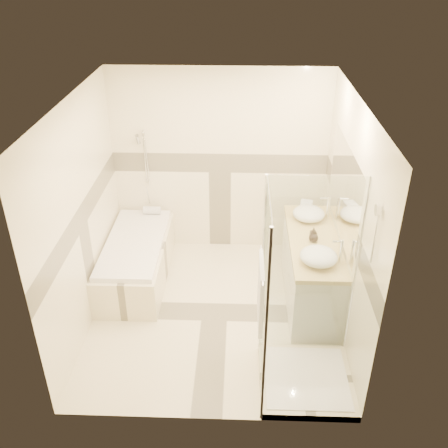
{
  "coord_description": "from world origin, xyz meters",
  "views": [
    {
      "loc": [
        0.27,
        -4.56,
        3.81
      ],
      "look_at": [
        0.1,
        0.25,
        1.05
      ],
      "focal_mm": 40.0,
      "sensor_mm": 36.0,
      "label": 1
    }
  ],
  "objects_px": {
    "shower_enclosure": "(296,339)",
    "amenity_bottle_a": "(313,234)",
    "vessel_sink_far": "(319,256)",
    "vessel_sink_near": "(309,214)",
    "amenity_bottle_b": "(314,236)",
    "vanity": "(311,269)",
    "bathtub": "(136,258)"
  },
  "relations": [
    {
      "from": "vanity",
      "to": "bathtub",
      "type": "bearing_deg",
      "value": 170.75
    },
    {
      "from": "bathtub",
      "to": "amenity_bottle_b",
      "type": "relative_size",
      "value": 12.41
    },
    {
      "from": "shower_enclosure",
      "to": "amenity_bottle_a",
      "type": "bearing_deg",
      "value": 77.81
    },
    {
      "from": "bathtub",
      "to": "vessel_sink_far",
      "type": "distance_m",
      "value": 2.37
    },
    {
      "from": "shower_enclosure",
      "to": "amenity_bottle_b",
      "type": "distance_m",
      "value": 1.31
    },
    {
      "from": "shower_enclosure",
      "to": "vessel_sink_near",
      "type": "height_order",
      "value": "shower_enclosure"
    },
    {
      "from": "vessel_sink_near",
      "to": "amenity_bottle_a",
      "type": "xyz_separation_m",
      "value": [
        0.0,
        -0.46,
        -0.0
      ]
    },
    {
      "from": "vessel_sink_near",
      "to": "vessel_sink_far",
      "type": "height_order",
      "value": "vessel_sink_far"
    },
    {
      "from": "vanity",
      "to": "amenity_bottle_a",
      "type": "bearing_deg",
      "value": -157.91
    },
    {
      "from": "amenity_bottle_a",
      "to": "amenity_bottle_b",
      "type": "distance_m",
      "value": 0.05
    },
    {
      "from": "vessel_sink_near",
      "to": "shower_enclosure",
      "type": "bearing_deg",
      "value": -98.98
    },
    {
      "from": "shower_enclosure",
      "to": "vessel_sink_far",
      "type": "xyz_separation_m",
      "value": [
        0.27,
        0.79,
        0.42
      ]
    },
    {
      "from": "vessel_sink_far",
      "to": "amenity_bottle_b",
      "type": "height_order",
      "value": "vessel_sink_far"
    },
    {
      "from": "vanity",
      "to": "vessel_sink_far",
      "type": "relative_size",
      "value": 4.08
    },
    {
      "from": "bathtub",
      "to": "amenity_bottle_a",
      "type": "relative_size",
      "value": 11.69
    },
    {
      "from": "bathtub",
      "to": "vessel_sink_near",
      "type": "bearing_deg",
      "value": 2.82
    },
    {
      "from": "vessel_sink_near",
      "to": "amenity_bottle_a",
      "type": "height_order",
      "value": "vessel_sink_near"
    },
    {
      "from": "amenity_bottle_b",
      "to": "vessel_sink_near",
      "type": "bearing_deg",
      "value": 90.0
    },
    {
      "from": "bathtub",
      "to": "amenity_bottle_a",
      "type": "bearing_deg",
      "value": -9.54
    },
    {
      "from": "amenity_bottle_a",
      "to": "amenity_bottle_b",
      "type": "relative_size",
      "value": 1.06
    },
    {
      "from": "amenity_bottle_a",
      "to": "vanity",
      "type": "bearing_deg",
      "value": 22.09
    },
    {
      "from": "vessel_sink_near",
      "to": "amenity_bottle_a",
      "type": "bearing_deg",
      "value": -90.0
    },
    {
      "from": "bathtub",
      "to": "vessel_sink_near",
      "type": "height_order",
      "value": "vessel_sink_near"
    },
    {
      "from": "vanity",
      "to": "amenity_bottle_b",
      "type": "height_order",
      "value": "amenity_bottle_b"
    },
    {
      "from": "shower_enclosure",
      "to": "vessel_sink_far",
      "type": "bearing_deg",
      "value": 70.92
    },
    {
      "from": "shower_enclosure",
      "to": "amenity_bottle_b",
      "type": "relative_size",
      "value": 14.89
    },
    {
      "from": "amenity_bottle_b",
      "to": "shower_enclosure",
      "type": "bearing_deg",
      "value": -102.68
    },
    {
      "from": "vanity",
      "to": "amenity_bottle_b",
      "type": "xyz_separation_m",
      "value": [
        -0.02,
        -0.06,
        0.49
      ]
    },
    {
      "from": "bathtub",
      "to": "amenity_bottle_a",
      "type": "height_order",
      "value": "amenity_bottle_a"
    },
    {
      "from": "vanity",
      "to": "vessel_sink_near",
      "type": "xyz_separation_m",
      "value": [
        -0.02,
        0.45,
        0.5
      ]
    },
    {
      "from": "bathtub",
      "to": "shower_enclosure",
      "type": "bearing_deg",
      "value": -41.1
    },
    {
      "from": "vanity",
      "to": "shower_enclosure",
      "type": "distance_m",
      "value": 1.31
    }
  ]
}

